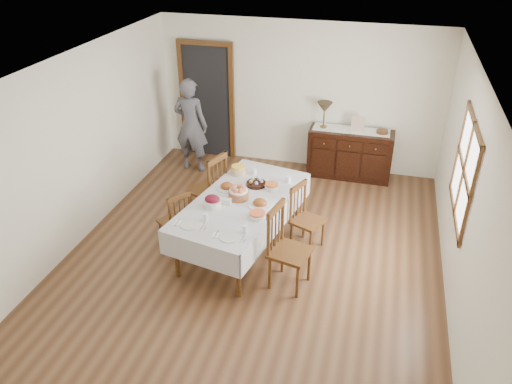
% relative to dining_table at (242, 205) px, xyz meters
% --- Properties ---
extents(ground, '(6.00, 6.00, 0.00)m').
position_rel_dining_table_xyz_m(ground, '(0.22, -0.16, -0.68)').
color(ground, brown).
extents(room_shell, '(5.02, 6.02, 2.65)m').
position_rel_dining_table_xyz_m(room_shell, '(0.07, 0.26, 0.96)').
color(room_shell, white).
rests_on(room_shell, ground).
extents(dining_table, '(1.55, 2.41, 0.77)m').
position_rel_dining_table_xyz_m(dining_table, '(0.00, 0.00, 0.00)').
color(dining_table, silver).
rests_on(dining_table, ground).
extents(chair_left_near, '(0.52, 0.52, 0.90)m').
position_rel_dining_table_xyz_m(chair_left_near, '(-0.87, -0.25, -0.22)').
color(chair_left_near, '#4F2D12').
rests_on(chair_left_near, ground).
extents(chair_left_far, '(0.59, 0.59, 1.11)m').
position_rel_dining_table_xyz_m(chair_left_far, '(-0.66, 0.56, -0.12)').
color(chair_left_far, '#4F2D12').
rests_on(chair_left_far, ground).
extents(chair_right_near, '(0.55, 0.55, 1.11)m').
position_rel_dining_table_xyz_m(chair_right_near, '(0.75, -0.62, -0.12)').
color(chair_right_near, '#4F2D12').
rests_on(chair_right_near, ground).
extents(chair_right_far, '(0.52, 0.52, 0.95)m').
position_rel_dining_table_xyz_m(chair_right_far, '(0.83, 0.25, -0.20)').
color(chair_right_far, '#4F2D12').
rests_on(chair_right_far, ground).
extents(sideboard, '(1.44, 0.52, 0.86)m').
position_rel_dining_table_xyz_m(sideboard, '(1.21, 2.56, -0.24)').
color(sideboard, black).
rests_on(sideboard, ground).
extents(person, '(0.59, 0.40, 1.81)m').
position_rel_dining_table_xyz_m(person, '(-1.56, 2.12, 0.23)').
color(person, '#51525B').
rests_on(person, ground).
extents(bread_basket, '(0.27, 0.27, 0.19)m').
position_rel_dining_table_xyz_m(bread_basket, '(-0.05, 0.02, 0.18)').
color(bread_basket, brown).
rests_on(bread_basket, dining_table).
extents(egg_basket, '(0.28, 0.28, 0.10)m').
position_rel_dining_table_xyz_m(egg_basket, '(0.09, 0.43, 0.12)').
color(egg_basket, black).
rests_on(egg_basket, dining_table).
extents(ham_platter_a, '(0.29, 0.29, 0.11)m').
position_rel_dining_table_xyz_m(ham_platter_a, '(-0.28, 0.23, 0.12)').
color(ham_platter_a, silver).
rests_on(ham_platter_a, dining_table).
extents(ham_platter_b, '(0.33, 0.33, 0.11)m').
position_rel_dining_table_xyz_m(ham_platter_b, '(0.27, -0.08, 0.12)').
color(ham_platter_b, silver).
rests_on(ham_platter_b, dining_table).
extents(beet_bowl, '(0.23, 0.23, 0.16)m').
position_rel_dining_table_xyz_m(beet_bowl, '(-0.32, -0.27, 0.16)').
color(beet_bowl, silver).
rests_on(beet_bowl, dining_table).
extents(carrot_bowl, '(0.19, 0.19, 0.09)m').
position_rel_dining_table_xyz_m(carrot_bowl, '(0.32, 0.38, 0.14)').
color(carrot_bowl, silver).
rests_on(carrot_bowl, dining_table).
extents(pineapple_bowl, '(0.23, 0.23, 0.13)m').
position_rel_dining_table_xyz_m(pineapple_bowl, '(-0.26, 0.71, 0.15)').
color(pineapple_bowl, tan).
rests_on(pineapple_bowl, dining_table).
extents(casserole_dish, '(0.22, 0.22, 0.08)m').
position_rel_dining_table_xyz_m(casserole_dish, '(0.32, -0.38, 0.13)').
color(casserole_dish, silver).
rests_on(casserole_dish, dining_table).
extents(butter_dish, '(0.15, 0.12, 0.07)m').
position_rel_dining_table_xyz_m(butter_dish, '(-0.17, -0.15, 0.13)').
color(butter_dish, silver).
rests_on(butter_dish, dining_table).
extents(setting_left, '(0.44, 0.31, 0.10)m').
position_rel_dining_table_xyz_m(setting_left, '(-0.39, -0.71, 0.11)').
color(setting_left, silver).
rests_on(setting_left, dining_table).
extents(setting_right, '(0.44, 0.31, 0.10)m').
position_rel_dining_table_xyz_m(setting_right, '(0.16, -0.84, 0.11)').
color(setting_right, silver).
rests_on(setting_right, dining_table).
extents(glass_far_a, '(0.07, 0.07, 0.10)m').
position_rel_dining_table_xyz_m(glass_far_a, '(-0.03, 0.75, 0.14)').
color(glass_far_a, white).
rests_on(glass_far_a, dining_table).
extents(glass_far_b, '(0.07, 0.07, 0.10)m').
position_rel_dining_table_xyz_m(glass_far_b, '(0.51, 0.64, 0.14)').
color(glass_far_b, white).
rests_on(glass_far_b, dining_table).
extents(runner, '(1.30, 0.35, 0.01)m').
position_rel_dining_table_xyz_m(runner, '(1.20, 2.59, 0.19)').
color(runner, white).
rests_on(runner, sideboard).
extents(table_lamp, '(0.26, 0.26, 0.46)m').
position_rel_dining_table_xyz_m(table_lamp, '(0.72, 2.58, 0.54)').
color(table_lamp, brown).
rests_on(table_lamp, sideboard).
extents(picture_frame, '(0.22, 0.08, 0.28)m').
position_rel_dining_table_xyz_m(picture_frame, '(1.30, 2.53, 0.33)').
color(picture_frame, '#C0A38E').
rests_on(picture_frame, sideboard).
extents(deco_bowl, '(0.20, 0.20, 0.06)m').
position_rel_dining_table_xyz_m(deco_bowl, '(1.72, 2.58, 0.22)').
color(deco_bowl, '#4F2D12').
rests_on(deco_bowl, sideboard).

